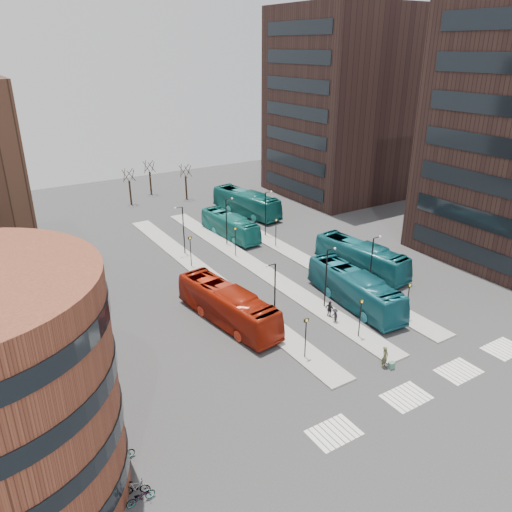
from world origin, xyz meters
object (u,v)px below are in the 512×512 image
red_bus (228,305)px  teal_bus_a (355,288)px  bicycle_mid (136,487)px  teal_bus_c (361,257)px  traveller (385,357)px  bicycle_near (140,497)px  teal_bus_d (246,203)px  suitcase (391,365)px  bicycle_far (120,455)px  commuter_a (275,327)px  commuter_b (330,309)px  commuter_c (335,316)px  teal_bus_b (230,226)px

red_bus → teal_bus_a: (12.44, -3.70, -0.01)m
bicycle_mid → teal_bus_c: bearing=-40.1°
red_bus → traveller: bearing=-68.6°
red_bus → bicycle_near: size_ratio=7.25×
red_bus → teal_bus_c: bearing=-1.4°
red_bus → teal_bus_d: bearing=48.2°
suitcase → teal_bus_d: 41.99m
teal_bus_a → teal_bus_d: 31.29m
teal_bus_a → teal_bus_d: teal_bus_d is taller
red_bus → teal_bus_a: 12.98m
traveller → bicycle_far: traveller is taller
commuter_a → bicycle_mid: commuter_a is taller
suitcase → teal_bus_c: teal_bus_c is taller
bicycle_near → commuter_b: bearing=-67.8°
red_bus → bicycle_far: red_bus is taller
teal_bus_d → commuter_c: (-9.90, -32.53, -1.09)m
bicycle_near → bicycle_mid: bicycle_mid is taller
red_bus → bicycle_mid: size_ratio=7.76×
bicycle_near → bicycle_far: bicycle_far is taller
suitcase → bicycle_near: bearing=-167.9°
teal_bus_d → commuter_c: teal_bus_d is taller
teal_bus_a → bicycle_mid: teal_bus_a is taller
commuter_b → bicycle_mid: commuter_b is taller
red_bus → bicycle_near: bearing=-140.7°
red_bus → teal_bus_b: (11.39, 19.85, -0.21)m
teal_bus_b → bicycle_near: size_ratio=6.40×
suitcase → teal_bus_c: size_ratio=0.05×
bicycle_far → suitcase: bearing=-96.8°
bicycle_near → teal_bus_b: bearing=-39.0°
red_bus → commuter_c: size_ratio=8.61×
red_bus → teal_bus_d: size_ratio=0.97×
teal_bus_b → commuter_b: size_ratio=6.51×
teal_bus_c → bicycle_near: 36.99m
teal_bus_a → traveller: (-5.20, -9.34, -0.82)m
bicycle_mid → teal_bus_b: bearing=-13.3°
commuter_a → commuter_b: 6.33m
teal_bus_b → commuter_a: bearing=-113.9°
commuter_c → bicycle_mid: bearing=-52.1°
suitcase → commuter_c: (0.86, 8.02, 0.44)m
commuter_c → teal_bus_d: bearing=179.5°
red_bus → bicycle_far: bearing=-148.5°
red_bus → teal_bus_d: 32.66m
teal_bus_c → bicycle_far: bearing=-164.0°
teal_bus_b → bicycle_far: (-25.48, -31.30, -1.06)m
traveller → bicycle_mid: (-21.33, -1.34, -0.45)m
red_bus → teal_bus_b: bearing=52.5°
teal_bus_b → commuter_c: 25.53m
suitcase → teal_bus_c: 19.17m
teal_bus_a → bicycle_mid: 28.62m
bicycle_far → commuter_c: bearing=-76.5°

